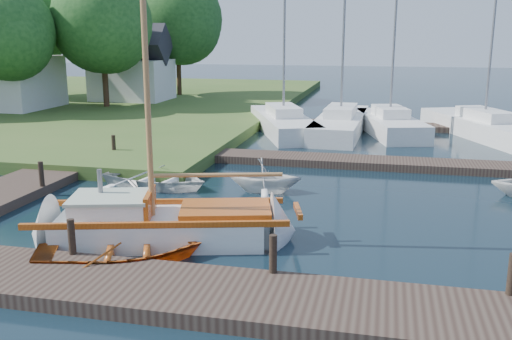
% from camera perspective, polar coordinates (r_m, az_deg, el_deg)
% --- Properties ---
extents(ground, '(160.00, 160.00, 0.00)m').
position_cam_1_polar(ground, '(16.76, 0.00, -3.99)').
color(ground, black).
rests_on(ground, ground).
extents(near_dock, '(18.00, 2.20, 0.30)m').
position_cam_1_polar(near_dock, '(11.33, -6.95, -12.11)').
color(near_dock, '#32241D').
rests_on(near_dock, ground).
extents(left_dock, '(2.20, 18.00, 0.30)m').
position_cam_1_polar(left_dock, '(21.61, -19.89, -0.41)').
color(left_dock, '#32241D').
rests_on(left_dock, ground).
extents(far_dock, '(14.00, 1.60, 0.30)m').
position_cam_1_polar(far_dock, '(22.67, 8.63, 0.87)').
color(far_dock, '#32241D').
rests_on(far_dock, ground).
extents(pontoon, '(30.00, 1.60, 0.30)m').
position_cam_1_polar(pontoon, '(32.60, 24.17, 3.65)').
color(pontoon, '#32241D').
rests_on(pontoon, ground).
extents(mooring_post_1, '(0.16, 0.16, 0.80)m').
position_cam_1_polar(mooring_post_1, '(13.19, -17.96, -6.36)').
color(mooring_post_1, black).
rests_on(mooring_post_1, near_dock).
extents(mooring_post_2, '(0.16, 0.16, 0.80)m').
position_cam_1_polar(mooring_post_2, '(11.62, 1.72, -8.38)').
color(mooring_post_2, black).
rests_on(mooring_post_2, near_dock).
extents(mooring_post_3, '(0.16, 0.16, 0.80)m').
position_cam_1_polar(mooring_post_3, '(11.69, 24.23, -9.48)').
color(mooring_post_3, black).
rests_on(mooring_post_3, near_dock).
extents(mooring_post_4, '(0.16, 0.16, 0.80)m').
position_cam_1_polar(mooring_post_4, '(19.32, -20.68, -0.37)').
color(mooring_post_4, black).
rests_on(mooring_post_4, left_dock).
extents(mooring_post_5, '(0.16, 0.16, 0.80)m').
position_cam_1_polar(mooring_post_5, '(23.54, -14.04, 2.45)').
color(mooring_post_5, black).
rests_on(mooring_post_5, left_dock).
extents(sailboat, '(7.41, 3.77, 9.83)m').
position_cam_1_polar(sailboat, '(14.36, -8.80, -5.73)').
color(sailboat, white).
rests_on(sailboat, ground).
extents(dinghy, '(4.41, 3.84, 0.76)m').
position_cam_1_polar(dinghy, '(13.25, -13.47, -7.43)').
color(dinghy, '#94330D').
rests_on(dinghy, ground).
extents(tender_a, '(4.18, 3.34, 0.77)m').
position_cam_1_polar(tender_a, '(19.45, -10.00, -0.56)').
color(tender_a, white).
rests_on(tender_a, ground).
extents(tender_b, '(2.49, 2.20, 1.23)m').
position_cam_1_polar(tender_b, '(18.47, 0.91, -0.37)').
color(tender_b, white).
rests_on(tender_b, ground).
extents(marina_boat_0, '(5.27, 8.98, 12.00)m').
position_cam_1_polar(marina_boat_0, '(30.06, 2.75, 4.90)').
color(marina_boat_0, white).
rests_on(marina_boat_0, ground).
extents(marina_boat_1, '(2.52, 9.46, 10.34)m').
position_cam_1_polar(marina_boat_1, '(30.14, 8.46, 4.76)').
color(marina_boat_1, white).
rests_on(marina_boat_1, ground).
extents(marina_boat_2, '(4.01, 7.56, 11.47)m').
position_cam_1_polar(marina_boat_2, '(30.31, 13.23, 4.64)').
color(marina_boat_2, white).
rests_on(marina_boat_2, ground).
extents(marina_boat_3, '(5.70, 9.73, 11.87)m').
position_cam_1_polar(marina_boat_3, '(30.67, 21.84, 4.11)').
color(marina_boat_3, white).
rests_on(marina_boat_3, ground).
extents(house_a, '(6.30, 5.00, 6.29)m').
position_cam_1_polar(house_a, '(39.47, -24.13, 9.28)').
color(house_a, silver).
rests_on(house_a, shore).
extents(house_c, '(5.25, 4.00, 5.28)m').
position_cam_1_polar(house_c, '(41.57, -12.31, 9.75)').
color(house_c, silver).
rests_on(house_c, shore).
extents(tree_2, '(5.83, 5.75, 7.82)m').
position_cam_1_polar(tree_2, '(36.66, -23.75, 12.68)').
color(tree_2, '#332114').
rests_on(tree_2, shore).
extents(tree_3, '(6.41, 6.38, 8.74)m').
position_cam_1_polar(tree_3, '(37.96, -15.14, 14.16)').
color(tree_3, '#332114').
rests_on(tree_3, shore).
extents(tree_4, '(7.01, 7.01, 9.66)m').
position_cam_1_polar(tree_4, '(45.52, -21.98, 14.17)').
color(tree_4, '#332114').
rests_on(tree_4, shore).
extents(tree_7, '(6.83, 6.83, 9.38)m').
position_cam_1_polar(tree_7, '(44.47, -7.86, 14.81)').
color(tree_7, '#332114').
rests_on(tree_7, shore).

